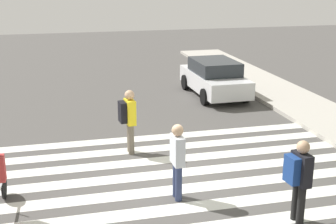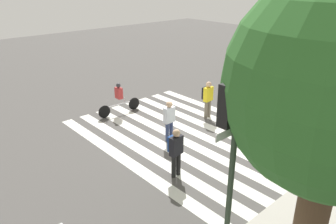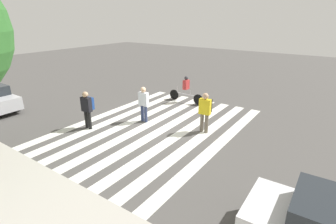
{
  "view_description": "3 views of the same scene",
  "coord_description": "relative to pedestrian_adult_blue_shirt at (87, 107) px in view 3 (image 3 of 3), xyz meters",
  "views": [
    {
      "loc": [
        10.07,
        -2.73,
        4.9
      ],
      "look_at": [
        -1.18,
        0.05,
        1.41
      ],
      "focal_mm": 50.0,
      "sensor_mm": 36.0,
      "label": 1
    },
    {
      "loc": [
        9.05,
        8.84,
        6.38
      ],
      "look_at": [
        1.12,
        -0.04,
        1.42
      ],
      "focal_mm": 35.0,
      "sensor_mm": 36.0,
      "label": 2
    },
    {
      "loc": [
        -6.9,
        8.93,
        4.92
      ],
      "look_at": [
        -0.57,
        -0.22,
        0.8
      ],
      "focal_mm": 28.0,
      "sensor_mm": 36.0,
      "label": 3
    }
  ],
  "objects": [
    {
      "name": "ground_plane",
      "position": [
        -2.45,
        -1.82,
        -1.03
      ],
      "size": [
        60.0,
        60.0,
        0.0
      ],
      "primitive_type": "plane",
      "color": "#4C4947"
    },
    {
      "name": "sidewalk_curb",
      "position": [
        -2.45,
        4.43,
        -0.96
      ],
      "size": [
        36.0,
        2.5,
        0.14
      ],
      "color": "#ADA89E",
      "rests_on": "ground_plane"
    },
    {
      "name": "cyclist_far_lane",
      "position": [
        -1.67,
        -5.87,
        -0.17
      ],
      "size": [
        2.35,
        0.41,
        1.59
      ],
      "rotation": [
        0.0,
        0.0,
        -0.04
      ],
      "color": "black",
      "rests_on": "ground_plane"
    },
    {
      "name": "crosswalk_stripes",
      "position": [
        -2.45,
        -1.82,
        -1.03
      ],
      "size": [
        6.84,
        10.0,
        0.01
      ],
      "color": "silver",
      "rests_on": "ground_plane"
    },
    {
      "name": "pedestrian_adult_blue_shirt",
      "position": [
        0.0,
        0.0,
        0.0
      ],
      "size": [
        0.51,
        0.43,
        1.76
      ],
      "rotation": [
        0.0,
        0.0,
        0.09
      ],
      "color": "black",
      "rests_on": "ground_plane"
    },
    {
      "name": "pedestrian_adult_yellow_jacket",
      "position": [
        -4.57,
        -2.66,
        0.03
      ],
      "size": [
        0.52,
        0.44,
        1.82
      ],
      "rotation": [
        0.0,
        0.0,
        0.1
      ],
      "color": "#6B6051",
      "rests_on": "ground_plane"
    },
    {
      "name": "pedestrian_adult_tall_backpack",
      "position": [
        -1.58,
        -2.07,
        -0.04
      ],
      "size": [
        0.49,
        0.26,
        1.75
      ],
      "rotation": [
        0.0,
        0.0,
        0.03
      ],
      "color": "navy",
      "rests_on": "ground_plane"
    }
  ]
}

